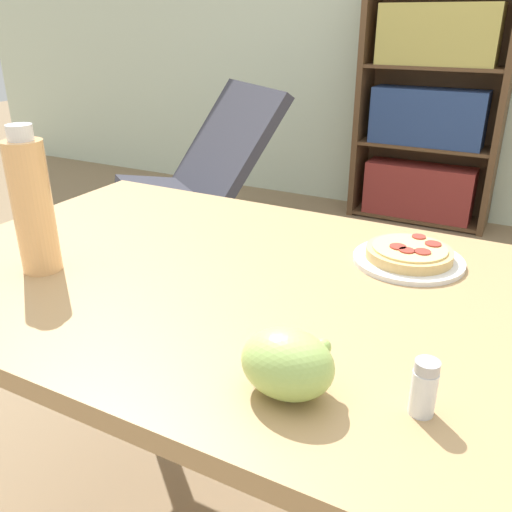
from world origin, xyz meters
TOP-DOWN VIEW (x-y plane):
  - ground_plane at (0.00, 0.00)m, footprint 14.00×14.00m
  - dining_table at (0.08, -0.12)m, footprint 1.34×0.83m
  - pizza_on_plate at (0.32, 0.09)m, footprint 0.22×0.22m
  - grape_bunch at (0.28, -0.39)m, footprint 0.12×0.10m
  - drink_bottle at (-0.31, -0.27)m, footprint 0.07×0.07m
  - salt_shaker at (0.44, -0.35)m, footprint 0.03×0.03m
  - lounge_chair_near at (-1.01, 1.29)m, footprint 0.94×1.00m
  - bookshelf at (-0.12, 2.46)m, footprint 0.84×0.28m

SIDE VIEW (x-z plane):
  - ground_plane at x=0.00m, z-range 0.00..0.00m
  - lounge_chair_near at x=-1.01m, z-range -0.15..0.73m
  - dining_table at x=0.08m, z-range 0.27..1.01m
  - bookshelf at x=-0.12m, z-range -0.04..1.36m
  - pizza_on_plate at x=0.32m, z-range 0.73..0.77m
  - salt_shaker at x=0.44m, z-range 0.73..0.81m
  - grape_bunch at x=0.28m, z-range 0.73..0.83m
  - drink_bottle at x=-0.31m, z-range 0.73..1.01m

